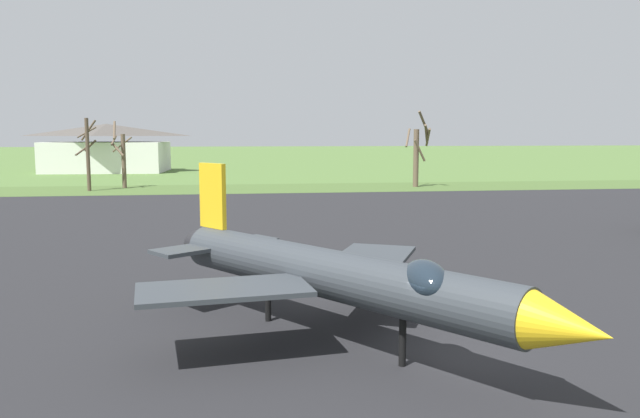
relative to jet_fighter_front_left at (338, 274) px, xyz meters
The scene contains 8 objects.
ground_plane 3.87m from the jet_fighter_front_left, 39.35° to the right, with size 600.00×600.00×0.00m, color #4C6B33.
asphalt_apron 16.36m from the jet_fighter_front_left, 81.09° to the left, with size 103.93×60.30×0.05m, color black.
grass_verge_strip 52.28m from the jet_fighter_front_left, 87.24° to the left, with size 163.93×12.00×0.06m, color #435E2B.
jet_fighter_front_left is the anchor object (origin of this frame).
bare_tree_far_left 54.98m from the jet_fighter_front_left, 109.50° to the left, with size 2.18×1.54×7.81m.
bare_tree_left_of_center 57.13m from the jet_fighter_front_left, 105.63° to the left, with size 2.20×2.73×7.58m.
bare_tree_center 54.83m from the jet_fighter_front_left, 70.82° to the left, with size 3.14×3.08×8.72m.
visitor_building 90.85m from the jet_fighter_front_left, 104.90° to the left, with size 19.96×14.09×7.77m.
Camera 1 is at (-5.39, -14.98, 6.09)m, focal length 34.69 mm.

